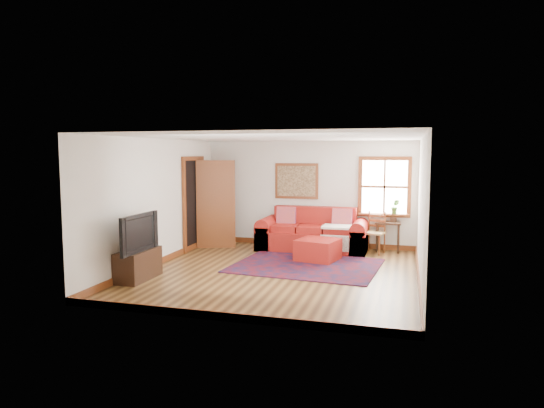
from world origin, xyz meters
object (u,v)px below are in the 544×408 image
(side_table, at_px, (388,227))
(ladder_back_chair, at_px, (375,231))
(red_ottoman, at_px, (318,250))
(media_cabinet, at_px, (138,265))
(red_leather_sofa, at_px, (313,236))

(side_table, bearing_deg, ladder_back_chair, -140.17)
(red_ottoman, distance_m, media_cabinet, 3.63)
(red_leather_sofa, height_order, red_ottoman, red_leather_sofa)
(red_leather_sofa, xyz_separation_m, media_cabinet, (-2.46, -3.42, -0.06))
(red_leather_sofa, distance_m, ladder_back_chair, 1.41)
(side_table, height_order, media_cabinet, side_table)
(red_leather_sofa, height_order, side_table, red_leather_sofa)
(side_table, relative_size, ladder_back_chair, 0.74)
(red_leather_sofa, distance_m, side_table, 1.71)
(ladder_back_chair, bearing_deg, media_cabinet, -138.21)
(red_ottoman, distance_m, side_table, 1.93)
(red_ottoman, bearing_deg, ladder_back_chair, 58.37)
(side_table, bearing_deg, media_cabinet, -138.34)
(side_table, distance_m, media_cabinet, 5.54)
(media_cabinet, bearing_deg, ladder_back_chair, 41.79)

